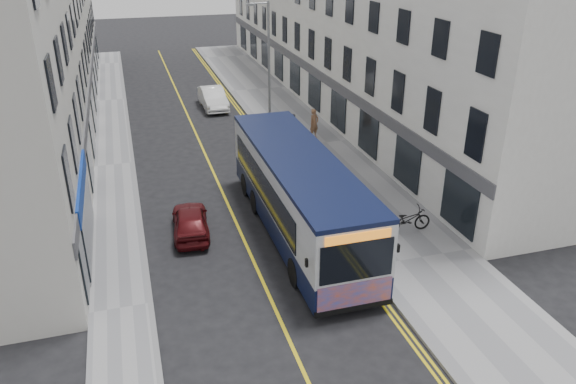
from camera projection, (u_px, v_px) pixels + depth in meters
ground at (257, 268)px, 21.13m from camera, size 140.00×140.00×0.00m
pavement_east at (311, 145)px, 33.14m from camera, size 4.50×64.00×0.12m
pavement_west at (114, 165)px, 30.23m from camera, size 2.00×64.00×0.12m
kerb_east at (275, 148)px, 32.56m from camera, size 0.18×64.00×0.13m
kerb_west at (133, 163)px, 30.49m from camera, size 0.18×64.00×0.13m
road_centre_line at (206, 157)px, 31.55m from camera, size 0.12×64.00×0.01m
road_dbl_yellow_inner at (267, 150)px, 32.47m from camera, size 0.10×64.00×0.01m
road_dbl_yellow_outer at (271, 150)px, 32.52m from camera, size 0.10×64.00×0.01m
terrace_east at (343, 9)px, 39.58m from camera, size 6.00×46.00×13.00m
terrace_west at (30, 21)px, 34.29m from camera, size 6.00×46.00×13.00m
streetlamp at (268, 67)px, 32.51m from camera, size 1.32×0.18×8.00m
city_bus at (299, 192)px, 22.76m from camera, size 2.79×11.99×3.48m
bicycle at (408, 220)px, 23.29m from camera, size 2.05×0.80×1.06m
pedestrian_near at (314, 124)px, 33.64m from camera, size 0.78×0.67×1.81m
pedestrian_far at (293, 127)px, 33.42m from camera, size 0.90×0.78×1.59m
car_white at (213, 98)px, 39.84m from camera, size 1.62×4.45×1.46m
car_maroon at (190, 221)px, 23.27m from camera, size 1.76×3.73×1.23m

